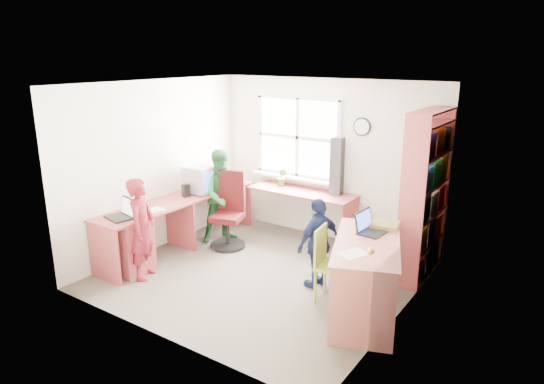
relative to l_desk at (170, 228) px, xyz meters
The scene contains 19 objects.
room 1.57m from the l_desk, 16.12° to the left, with size 3.64×3.44×2.44m.
l_desk is the anchor object (origin of this frame).
right_desk 2.78m from the l_desk, ahead, with size 1.14×1.59×0.83m.
bookshelf 3.35m from the l_desk, 26.43° to the left, with size 0.30×1.02×2.10m.
swivel_chair 0.92m from the l_desk, 68.86° to the left, with size 0.65×0.65×1.11m.
wooden_chair 2.30m from the l_desk, ahead, with size 0.42×0.42×0.86m.
crt_monitor 0.93m from the l_desk, 100.64° to the left, with size 0.42×0.37×0.40m.
laptop_left 0.73m from the l_desk, 106.46° to the right, with size 0.40×0.36×0.24m.
laptop_right 2.74m from the l_desk, ahead, with size 0.31×0.37×0.24m.
speaker_a 0.66m from the l_desk, 108.92° to the left, with size 0.11×0.11×0.18m.
speaker_b 1.18m from the l_desk, 97.94° to the left, with size 0.10×0.10×0.17m.
cd_tower 2.51m from the l_desk, 49.40° to the left, with size 0.18×0.16×0.84m.
game_box 2.87m from the l_desk, 13.78° to the left, with size 0.34×0.34×0.06m.
paper_a 0.37m from the l_desk, 112.26° to the right, with size 0.25×0.32×0.00m.
paper_b 2.82m from the l_desk, ahead, with size 0.30×0.35×0.00m.
potted_plant 1.93m from the l_desk, 69.50° to the left, with size 0.16×0.13×0.28m, color #347F32.
person_red 0.62m from the l_desk, 78.85° to the right, with size 0.47×0.31×1.29m, color maroon.
person_green 1.02m from the l_desk, 82.64° to the left, with size 0.68×0.53×1.39m, color #29682E.
person_navy 2.10m from the l_desk, 12.00° to the left, with size 0.65×0.27×1.12m, color #161E47.
Camera 1 is at (3.31, -4.61, 2.74)m, focal length 32.00 mm.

